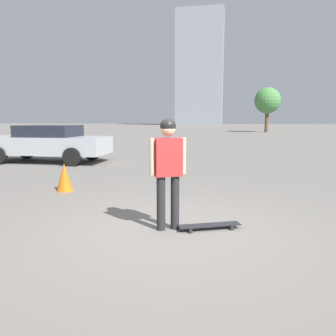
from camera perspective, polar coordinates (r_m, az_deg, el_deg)
name	(u,v)px	position (r m, az deg, el deg)	size (l,w,h in m)	color
ground_plane	(168,229)	(5.13, 0.00, -10.59)	(220.00, 220.00, 0.00)	slate
person	(168,163)	(4.89, 0.00, 0.89)	(0.36, 0.51, 1.69)	#262628
skateboard	(210,225)	(5.14, 7.24, -9.89)	(0.55, 0.97, 0.07)	#232328
car_parked_near	(47,143)	(13.66, -20.26, 4.16)	(2.08, 4.81, 1.44)	#ADB2B7
building_block_distant	(200,69)	(93.60, 5.57, 16.75)	(8.08, 12.51, 30.21)	gray
tree_distant	(268,101)	(44.11, 16.95, 11.13)	(3.27, 3.27, 5.64)	brown
traffic_cone	(65,177)	(8.06, -17.57, -1.53)	(0.38, 0.38, 0.65)	orange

